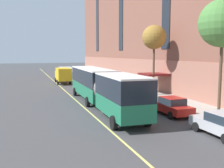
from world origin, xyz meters
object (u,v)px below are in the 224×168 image
city_bus (101,86)px  box_truck (63,75)px  parked_car_navy_7 (120,88)px  street_tree_far_uptown (154,38)px  parked_car_silver_4 (104,82)px  parked_car_silver_0 (222,124)px  parked_car_black_3 (141,95)px  parked_car_green_1 (88,77)px  street_tree_mid_block (223,24)px  parked_car_red_6 (171,106)px

city_bus → box_truck: bearing=91.7°
parked_car_navy_7 → street_tree_far_uptown: bearing=-40.9°
parked_car_silver_4 → street_tree_far_uptown: bearing=-72.5°
parked_car_silver_0 → parked_car_silver_4: 26.14m
parked_car_silver_4 → box_truck: box_truck is taller
parked_car_black_3 → box_truck: (-5.40, 20.70, 0.82)m
box_truck → street_tree_far_uptown: (8.70, -17.33, 5.61)m
parked_car_green_1 → street_tree_mid_block: (3.39, -32.16, 6.88)m
parked_car_silver_0 → box_truck: box_truck is taller
parked_car_green_1 → parked_car_black_3: (0.09, -23.93, 0.00)m
city_bus → box_truck: (-0.64, 21.58, -0.51)m
parked_car_silver_4 → street_tree_far_uptown: 12.59m
parked_car_green_1 → street_tree_far_uptown: size_ratio=0.55×
parked_car_red_6 → box_truck: box_truck is taller
city_bus → parked_car_black_3: (4.75, 0.88, -1.33)m
parked_car_silver_0 → parked_car_red_6: size_ratio=0.97×
parked_car_silver_4 → parked_car_red_6: (-0.05, -19.90, -0.00)m
parked_car_silver_0 → street_tree_mid_block: street_tree_mid_block is taller
box_truck → street_tree_mid_block: bearing=-73.3°
parked_car_silver_0 → parked_car_red_6: bearing=89.3°
parked_car_black_3 → parked_car_red_6: 6.22m
parked_car_black_3 → street_tree_far_uptown: 7.97m
parked_car_green_1 → parked_car_black_3: size_ratio=0.98×
parked_car_green_1 → street_tree_far_uptown: (3.39, -20.56, 6.43)m
street_tree_mid_block → street_tree_far_uptown: (0.00, 11.60, -0.45)m
parked_car_red_6 → parked_car_navy_7: size_ratio=0.97×
parked_car_black_3 → parked_car_red_6: same height
parked_car_black_3 → box_truck: box_truck is taller
parked_car_silver_0 → street_tree_far_uptown: bearing=77.9°
box_truck → parked_car_green_1: bearing=31.3°
parked_car_black_3 → street_tree_far_uptown: (3.30, 3.37, 6.43)m
city_bus → box_truck: city_bus is taller
parked_car_red_6 → box_truck: bearing=101.3°
street_tree_mid_block → parked_car_red_6: bearing=148.6°
parked_car_silver_4 → street_tree_far_uptown: size_ratio=0.53×
parked_car_red_6 → street_tree_far_uptown: bearing=71.0°
parked_car_black_3 → parked_car_red_6: bearing=-90.1°
parked_car_red_6 → parked_car_silver_4: bearing=89.9°
parked_car_red_6 → parked_car_navy_7: 12.51m
street_tree_mid_block → street_tree_far_uptown: bearing=90.0°
parked_car_red_6 → parked_car_black_3: bearing=89.9°
city_bus → parked_car_silver_4: city_bus is taller
parked_car_navy_7 → street_tree_mid_block: (3.38, -14.53, 6.88)m
parked_car_silver_4 → box_truck: bearing=127.8°
parked_car_silver_0 → box_truck: (-5.31, 33.16, 0.82)m
parked_car_black_3 → parked_car_silver_4: (0.04, 13.68, -0.00)m
box_truck → parked_car_navy_7: bearing=-69.8°
parked_car_silver_4 → parked_car_navy_7: 7.39m
parked_car_navy_7 → parked_car_green_1: bearing=90.0°
city_bus → parked_car_silver_0: (4.67, -11.57, -1.33)m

